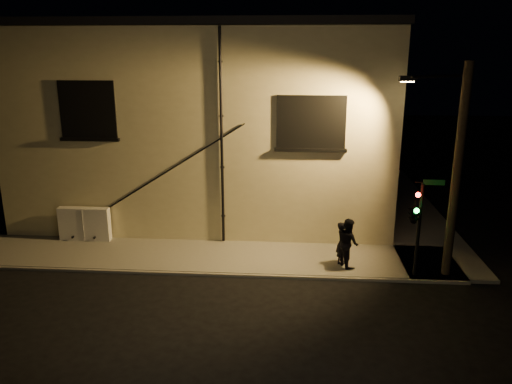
# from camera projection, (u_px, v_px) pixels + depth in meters

# --- Properties ---
(ground) EXTENTS (90.00, 90.00, 0.00)m
(ground) POSITION_uv_depth(u_px,v_px,m) (264.00, 277.00, 17.38)
(ground) COLOR black
(sidewalk) EXTENTS (21.00, 16.00, 0.12)m
(sidewalk) POSITION_uv_depth(u_px,v_px,m) (298.00, 232.00, 21.48)
(sidewalk) COLOR slate
(sidewalk) RESTS_ON ground
(building) EXTENTS (16.20, 12.23, 8.80)m
(building) POSITION_uv_depth(u_px,v_px,m) (215.00, 116.00, 24.99)
(building) COLOR beige
(building) RESTS_ON ground
(utility_cabinet) EXTENTS (2.08, 0.35, 1.37)m
(utility_cabinet) POSITION_uv_depth(u_px,v_px,m) (85.00, 224.00, 20.27)
(utility_cabinet) COLOR white
(utility_cabinet) RESTS_ON sidewalk
(pedestrian_a) EXTENTS (0.53, 0.65, 1.56)m
(pedestrian_a) POSITION_uv_depth(u_px,v_px,m) (342.00, 243.00, 18.05)
(pedestrian_a) COLOR black
(pedestrian_a) RESTS_ON sidewalk
(pedestrian_b) EXTENTS (0.96, 1.06, 1.79)m
(pedestrian_b) POSITION_uv_depth(u_px,v_px,m) (348.00, 243.00, 17.75)
(pedestrian_b) COLOR black
(pedestrian_b) RESTS_ON sidewalk
(traffic_signal) EXTENTS (1.35, 2.01, 3.41)m
(traffic_signal) POSITION_uv_depth(u_px,v_px,m) (415.00, 213.00, 16.54)
(traffic_signal) COLOR black
(traffic_signal) RESTS_ON sidewalk
(streetlamp_pole) EXTENTS (2.03, 1.39, 7.31)m
(streetlamp_pole) POSITION_uv_depth(u_px,v_px,m) (454.00, 168.00, 16.41)
(streetlamp_pole) COLOR black
(streetlamp_pole) RESTS_ON ground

